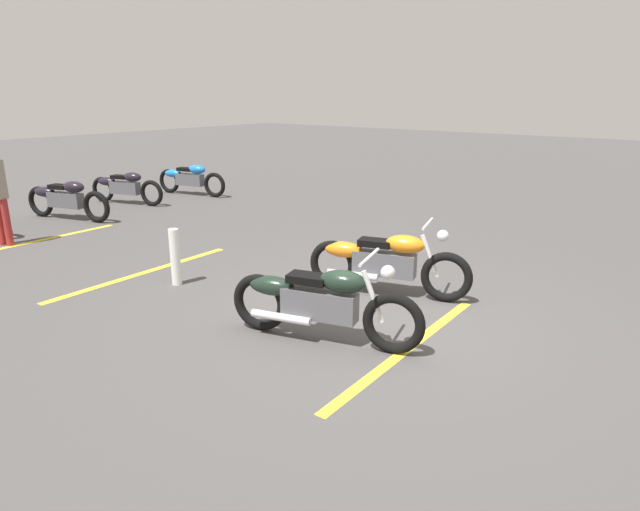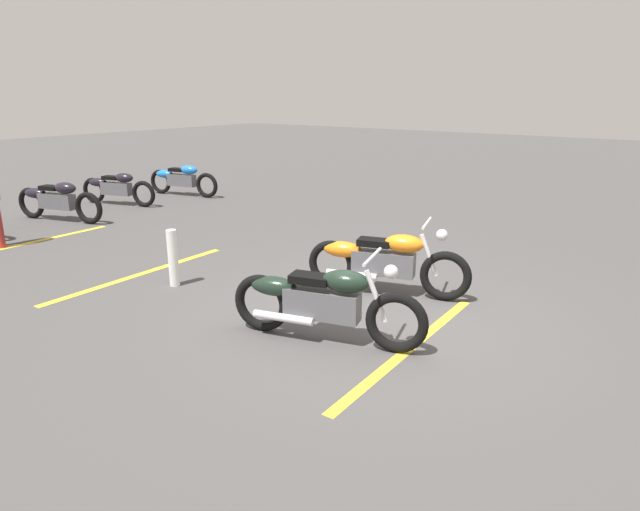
{
  "view_description": "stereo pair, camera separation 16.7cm",
  "coord_description": "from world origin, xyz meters",
  "px_view_note": "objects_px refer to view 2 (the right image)",
  "views": [
    {
      "loc": [
        -3.27,
        5.22,
        2.64
      ],
      "look_at": [
        0.81,
        0.0,
        0.65
      ],
      "focal_mm": 30.81,
      "sensor_mm": 36.0,
      "label": 1
    },
    {
      "loc": [
        -3.14,
        5.32,
        2.64
      ],
      "look_at": [
        0.81,
        0.0,
        0.65
      ],
      "focal_mm": 30.81,
      "sensor_mm": 36.0,
      "label": 2
    }
  ],
  "objects_px": {
    "motorcycle_row_left": "(116,187)",
    "motorcycle_row_center": "(56,199)",
    "bollard_post": "(173,258)",
    "motorcycle_bright_foreground": "(383,260)",
    "motorcycle_row_far_left": "(181,179)",
    "motorcycle_dark_foreground": "(321,301)"
  },
  "relations": [
    {
      "from": "motorcycle_row_left",
      "to": "motorcycle_row_center",
      "type": "height_order",
      "value": "motorcycle_row_center"
    },
    {
      "from": "motorcycle_dark_foreground",
      "to": "bollard_post",
      "type": "distance_m",
      "value": 2.72
    },
    {
      "from": "motorcycle_row_center",
      "to": "bollard_post",
      "type": "height_order",
      "value": "motorcycle_row_center"
    },
    {
      "from": "motorcycle_dark_foreground",
      "to": "motorcycle_row_center",
      "type": "height_order",
      "value": "motorcycle_dark_foreground"
    },
    {
      "from": "motorcycle_row_far_left",
      "to": "motorcycle_row_center",
      "type": "relative_size",
      "value": 0.97
    },
    {
      "from": "motorcycle_bright_foreground",
      "to": "motorcycle_row_left",
      "type": "distance_m",
      "value": 8.32
    },
    {
      "from": "motorcycle_row_far_left",
      "to": "bollard_post",
      "type": "bearing_deg",
      "value": -53.03
    },
    {
      "from": "motorcycle_row_far_left",
      "to": "motorcycle_bright_foreground",
      "type": "bearing_deg",
      "value": -34.19
    },
    {
      "from": "motorcycle_bright_foreground",
      "to": "motorcycle_dark_foreground",
      "type": "relative_size",
      "value": 1.0
    },
    {
      "from": "motorcycle_bright_foreground",
      "to": "motorcycle_row_far_left",
      "type": "bearing_deg",
      "value": 141.39
    },
    {
      "from": "motorcycle_bright_foreground",
      "to": "motorcycle_row_center",
      "type": "relative_size",
      "value": 1.01
    },
    {
      "from": "motorcycle_dark_foreground",
      "to": "bollard_post",
      "type": "xyz_separation_m",
      "value": [
        2.71,
        -0.19,
        -0.06
      ]
    },
    {
      "from": "motorcycle_dark_foreground",
      "to": "motorcycle_bright_foreground",
      "type": "bearing_deg",
      "value": 81.37
    },
    {
      "from": "motorcycle_row_far_left",
      "to": "motorcycle_row_left",
      "type": "distance_m",
      "value": 1.77
    },
    {
      "from": "motorcycle_row_left",
      "to": "bollard_post",
      "type": "height_order",
      "value": "bollard_post"
    },
    {
      "from": "motorcycle_row_center",
      "to": "bollard_post",
      "type": "xyz_separation_m",
      "value": [
        -5.21,
        1.16,
        -0.05
      ]
    },
    {
      "from": "motorcycle_row_far_left",
      "to": "motorcycle_row_center",
      "type": "bearing_deg",
      "value": -98.79
    },
    {
      "from": "motorcycle_dark_foreground",
      "to": "motorcycle_row_left",
      "type": "xyz_separation_m",
      "value": [
        8.41,
        -3.1,
        -0.04
      ]
    },
    {
      "from": "motorcycle_row_far_left",
      "to": "bollard_post",
      "type": "relative_size",
      "value": 2.59
    },
    {
      "from": "motorcycle_row_far_left",
      "to": "bollard_post",
      "type": "height_order",
      "value": "bollard_post"
    },
    {
      "from": "motorcycle_bright_foreground",
      "to": "bollard_post",
      "type": "height_order",
      "value": "motorcycle_bright_foreground"
    },
    {
      "from": "motorcycle_row_left",
      "to": "motorcycle_row_center",
      "type": "relative_size",
      "value": 0.93
    }
  ]
}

